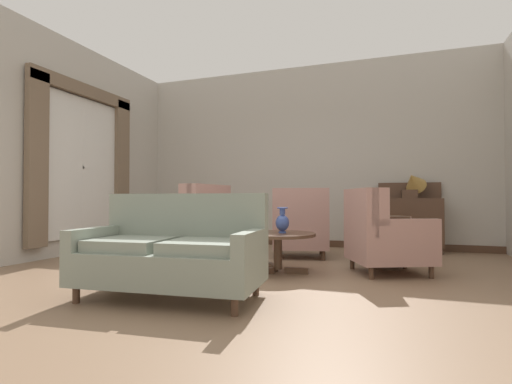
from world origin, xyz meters
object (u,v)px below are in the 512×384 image
Objects in this scene: settee at (173,253)px; armchair_foreground_right at (193,231)px; gramophone at (413,183)px; armchair_far_left at (301,228)px; side_table at (386,236)px; sideboard at (410,221)px; porcelain_vase at (282,222)px; armchair_back_corner at (383,237)px; coffee_table at (278,240)px.

armchair_foreground_right reaches higher than settee.
settee is 3.17× the size of gramophone.
armchair_far_left is at bearing 73.30° from settee.
sideboard reaches higher than side_table.
porcelain_vase is 1.39m from side_table.
gramophone reaches higher than armchair_foreground_right.
armchair_far_left reaches higher than side_table.
armchair_far_left is 0.95× the size of armchair_back_corner.
armchair_far_left is at bearing -145.83° from gramophone.
armchair_far_left is at bearing -142.90° from sideboard.
armchair_back_corner reaches higher than coffee_table.
sideboard is (0.36, 1.70, 0.11)m from side_table.
side_table is at bearing 144.57° from armchair_far_left.
side_table is (2.47, 0.52, -0.04)m from armchair_foreground_right.
coffee_table is 0.77× the size of sideboard.
settee is at bearing 29.71° from armchair_foreground_right.
armchair_far_left reaches higher than coffee_table.
porcelain_vase is at bearing -1.12° from coffee_table.
porcelain_vase is at bearing -121.74° from sideboard.
armchair_foreground_right reaches higher than porcelain_vase.
coffee_table is 1.24m from armchair_back_corner.
armchair_far_left is at bearing 136.12° from armchair_foreground_right.
armchair_far_left is at bearing 157.11° from side_table.
sideboard is at bearing -34.67° from armchair_back_corner.
side_table is at bearing 108.54° from armchair_foreground_right.
sideboard is at bearing 58.26° from porcelain_vase.
coffee_table is at bearing 77.58° from armchair_far_left.
settee is (-0.62, -1.41, -0.21)m from porcelain_vase.
settee is 4.42m from gramophone.
sideboard is (0.39, 2.09, 0.08)m from armchair_back_corner.
gramophone is (1.56, 2.36, 0.53)m from porcelain_vase.
settee is 1.60× the size of armchair_far_left.
armchair_back_corner reaches higher than side_table.
armchair_far_left is at bearing 90.12° from coffee_table.
armchair_back_corner is at bearing 17.82° from porcelain_vase.
gramophone reaches higher than sideboard.
armchair_foreground_right is 2.53m from side_table.
armchair_foreground_right is at bearing 69.10° from armchair_back_corner.
coffee_table is at bearing 86.63° from armchair_foreground_right.
gramophone is (2.88, 2.13, 0.69)m from armchair_foreground_right.
sideboard reaches higher than armchair_back_corner.
sideboard is (2.14, 3.86, 0.12)m from settee.
armchair_back_corner is (1.12, 0.36, -0.18)m from porcelain_vase.
armchair_far_left reaches higher than porcelain_vase.
coffee_table is at bearing -124.49° from gramophone.
gramophone reaches higher than armchair_far_left.
armchair_far_left is 1.62m from armchair_foreground_right.
armchair_foreground_right is at bearing 26.83° from armchair_far_left.
gramophone is at bearing -36.45° from armchair_back_corner.
gramophone is at bearing -158.37° from armchair_far_left.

